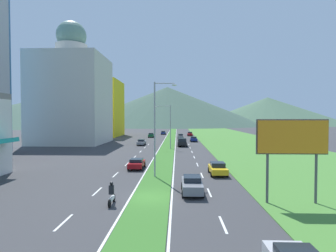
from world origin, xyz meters
TOP-DOWN VIEW (x-y plane):
  - ground_plane at (0.00, 0.00)m, footprint 600.00×600.00m
  - grass_median at (0.00, 60.00)m, footprint 3.20×240.00m
  - grass_verge_right at (20.60, 60.00)m, footprint 24.00×240.00m
  - lane_dash_left_2 at (-5.10, -5.53)m, footprint 0.16×2.80m
  - lane_dash_left_3 at (-5.10, 1.70)m, footprint 0.16×2.80m
  - lane_dash_left_4 at (-5.10, 8.93)m, footprint 0.16×2.80m
  - lane_dash_left_5 at (-5.10, 16.17)m, footprint 0.16×2.80m
  - lane_dash_left_6 at (-5.10, 23.40)m, footprint 0.16×2.80m
  - lane_dash_left_7 at (-5.10, 30.63)m, footprint 0.16×2.80m
  - lane_dash_left_8 at (-5.10, 37.87)m, footprint 0.16×2.80m
  - lane_dash_left_9 at (-5.10, 45.10)m, footprint 0.16×2.80m
  - lane_dash_right_2 at (5.10, -5.53)m, footprint 0.16×2.80m
  - lane_dash_right_3 at (5.10, 1.70)m, footprint 0.16×2.80m
  - lane_dash_right_4 at (5.10, 8.93)m, footprint 0.16×2.80m
  - lane_dash_right_5 at (5.10, 16.17)m, footprint 0.16×2.80m
  - lane_dash_right_6 at (5.10, 23.40)m, footprint 0.16×2.80m
  - lane_dash_right_7 at (5.10, 30.63)m, footprint 0.16×2.80m
  - lane_dash_right_8 at (5.10, 37.87)m, footprint 0.16×2.80m
  - lane_dash_right_9 at (5.10, 45.10)m, footprint 0.16×2.80m
  - edge_line_median_left at (-1.75, 60.00)m, footprint 0.16×240.00m
  - edge_line_median_right at (1.75, 60.00)m, footprint 0.16×240.00m
  - domed_building at (-25.56, 47.70)m, footprint 17.36×17.36m
  - midrise_colored at (-27.69, 75.27)m, footprint 17.65×17.65m
  - hill_far_left at (-104.09, 227.80)m, footprint 218.20×218.20m
  - hill_far_center at (-7.01, 225.47)m, footprint 173.02×173.02m
  - hill_far_right at (91.26, 246.00)m, footprint 144.06×144.06m
  - street_lamp_near at (-0.11, 7.93)m, footprint 2.59×0.36m
  - street_lamp_mid at (0.33, 35.62)m, footprint 3.44×0.30m
  - billboard_roadside at (11.16, -1.25)m, footprint 5.56×0.28m
  - car_0 at (7.00, 9.39)m, footprint 1.99×4.06m
  - car_2 at (3.53, 1.46)m, footprint 1.89×4.23m
  - car_3 at (-6.60, 43.11)m, footprint 1.89×4.65m
  - car_4 at (6.83, 53.52)m, footprint 1.95×4.36m
  - car_5 at (6.93, 77.68)m, footprint 1.93×4.64m
  - car_6 at (-3.41, 85.65)m, footprint 1.86×4.78m
  - car_7 at (-6.76, 69.01)m, footprint 1.86×4.07m
  - car_8 at (3.30, 64.93)m, footprint 1.88×4.39m
  - car_9 at (-3.16, 12.76)m, footprint 2.00×4.00m
  - pickup_truck_0 at (3.36, 40.92)m, footprint 2.18×5.40m
  - motorcycle_rider at (-2.87, -1.96)m, footprint 0.36×2.00m

SIDE VIEW (x-z plane):
  - ground_plane at x=0.00m, z-range 0.00..0.00m
  - lane_dash_left_2 at x=-5.10m, z-range 0.00..0.01m
  - lane_dash_left_3 at x=-5.10m, z-range 0.00..0.01m
  - lane_dash_left_4 at x=-5.10m, z-range 0.00..0.01m
  - lane_dash_left_5 at x=-5.10m, z-range 0.00..0.01m
  - lane_dash_left_6 at x=-5.10m, z-range 0.00..0.01m
  - lane_dash_left_7 at x=-5.10m, z-range 0.00..0.01m
  - lane_dash_left_8 at x=-5.10m, z-range 0.00..0.01m
  - lane_dash_left_9 at x=-5.10m, z-range 0.00..0.01m
  - lane_dash_right_2 at x=5.10m, z-range 0.00..0.01m
  - lane_dash_right_3 at x=5.10m, z-range 0.00..0.01m
  - lane_dash_right_4 at x=5.10m, z-range 0.00..0.01m
  - lane_dash_right_5 at x=5.10m, z-range 0.00..0.01m
  - lane_dash_right_6 at x=5.10m, z-range 0.00..0.01m
  - lane_dash_right_7 at x=5.10m, z-range 0.00..0.01m
  - lane_dash_right_8 at x=5.10m, z-range 0.00..0.01m
  - lane_dash_right_9 at x=5.10m, z-range 0.00..0.01m
  - edge_line_median_left at x=-1.75m, z-range 0.00..0.01m
  - edge_line_median_right at x=1.75m, z-range 0.00..0.01m
  - grass_median at x=0.00m, z-range 0.00..0.06m
  - grass_verge_right at x=20.60m, z-range 0.00..0.06m
  - car_9 at x=-3.16m, z-range 0.03..1.38m
  - car_4 at x=6.83m, z-range 0.03..1.41m
  - car_6 at x=-3.41m, z-range 0.03..1.42m
  - car_0 at x=7.00m, z-range 0.01..1.47m
  - car_5 at x=6.93m, z-range 0.02..1.47m
  - motorcycle_rider at x=-2.87m, z-range -0.15..1.65m
  - car_3 at x=-6.60m, z-range 0.02..1.47m
  - car_8 at x=3.30m, z-range 0.01..1.50m
  - car_2 at x=3.53m, z-range 0.02..1.54m
  - car_7 at x=-6.76m, z-range 0.01..1.56m
  - pickup_truck_0 at x=3.36m, z-range -0.02..1.98m
  - billboard_roadside at x=11.16m, z-range 1.66..8.30m
  - street_lamp_mid at x=0.33m, z-range 0.75..10.18m
  - street_lamp_near at x=-0.11m, z-range 0.68..11.47m
  - midrise_colored at x=-27.69m, z-range 0.00..20.24m
  - domed_building at x=-25.56m, z-range -3.25..28.78m
  - hill_far_right at x=91.26m, z-range 0.00..26.87m
  - hill_far_left at x=-104.09m, z-range 0.00..29.41m
  - hill_far_center at x=-7.01m, z-range 0.00..35.11m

